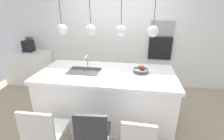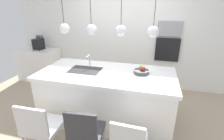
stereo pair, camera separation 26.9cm
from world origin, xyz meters
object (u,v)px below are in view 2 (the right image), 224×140
(fruit_bowl, at_px, (142,71))
(oven, at_px, (167,50))
(chair_near, at_px, (41,126))
(chair_middle, at_px, (86,133))
(microwave, at_px, (170,29))
(coffee_machine, at_px, (39,44))

(fruit_bowl, bearing_deg, oven, 72.17)
(chair_near, bearing_deg, chair_middle, 0.13)
(fruit_bowl, relative_size, oven, 0.46)
(fruit_bowl, distance_m, microwave, 1.64)
(coffee_machine, bearing_deg, chair_middle, -44.55)
(fruit_bowl, xyz_separation_m, chair_middle, (-0.57, -1.12, -0.48))
(coffee_machine, xyz_separation_m, chair_middle, (2.34, -2.30, -0.53))
(oven, bearing_deg, fruit_bowl, -107.83)
(oven, xyz_separation_m, chair_near, (-1.71, -2.60, -0.54))
(chair_middle, bearing_deg, microwave, 68.01)
(oven, height_order, chair_middle, oven)
(fruit_bowl, bearing_deg, chair_near, -137.76)
(chair_near, bearing_deg, fruit_bowl, 42.24)
(fruit_bowl, bearing_deg, microwave, 72.17)
(fruit_bowl, relative_size, microwave, 0.48)
(microwave, distance_m, chair_near, 3.28)
(oven, distance_m, chair_near, 3.16)
(coffee_machine, relative_size, chair_middle, 0.42)
(oven, bearing_deg, coffee_machine, -174.99)
(coffee_machine, distance_m, microwave, 3.43)
(coffee_machine, height_order, chair_near, coffee_machine)
(microwave, distance_m, oven, 0.50)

